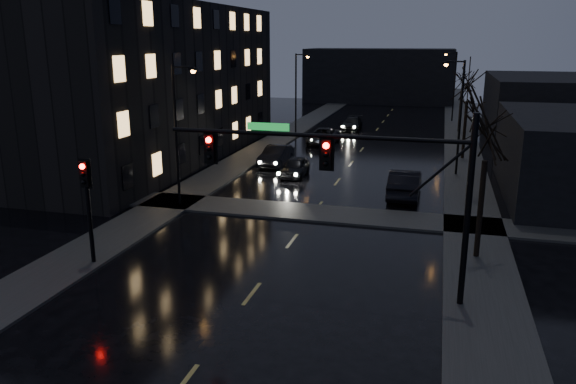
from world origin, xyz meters
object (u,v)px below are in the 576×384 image
Objects in this scene: oncoming_car_c at (323,136)px; oncoming_car_d at (352,124)px; lead_car at (405,183)px; oncoming_car_b at (276,156)px; oncoming_car_a at (295,167)px.

oncoming_car_c is 1.11× the size of oncoming_car_d.
oncoming_car_c is at bearing -98.90° from oncoming_car_d.
lead_car is (7.24, -25.50, 0.18)m from oncoming_car_d.
oncoming_car_b is at bearing -97.39° from oncoming_car_c.
oncoming_car_a is 0.84× the size of oncoming_car_d.
oncoming_car_b is (-2.31, 3.03, 0.08)m from oncoming_car_a.
oncoming_car_d is at bearing -74.05° from lead_car.
oncoming_car_b reaches higher than oncoming_car_a.
lead_car reaches higher than oncoming_car_d.
oncoming_car_c reaches higher than oncoming_car_a.
lead_car reaches higher than oncoming_car_c.
oncoming_car_a is 21.98m from oncoming_car_d.
oncoming_car_c is 1.00× the size of lead_car.
lead_car is (8.52, -16.61, 0.14)m from oncoming_car_c.
oncoming_car_a is 0.86× the size of oncoming_car_b.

